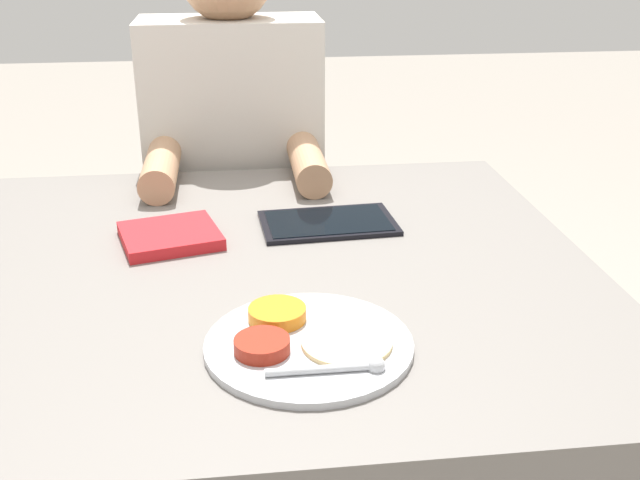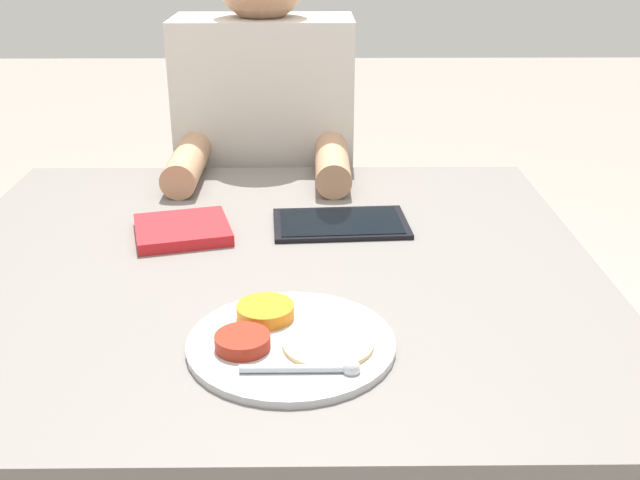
# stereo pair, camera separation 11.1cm
# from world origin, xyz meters

# --- Properties ---
(dining_table) EXTENTS (1.05, 0.97, 0.70)m
(dining_table) POSITION_xyz_m (0.00, 0.00, 0.35)
(dining_table) COLOR slate
(dining_table) RESTS_ON ground_plane
(thali_tray) EXTENTS (0.26, 0.26, 0.03)m
(thali_tray) POSITION_xyz_m (0.05, -0.26, 0.71)
(thali_tray) COLOR #B7BABF
(thali_tray) RESTS_ON dining_table
(red_notebook) EXTENTS (0.19, 0.18, 0.02)m
(red_notebook) POSITION_xyz_m (-0.14, 0.11, 0.71)
(red_notebook) COLOR silver
(red_notebook) RESTS_ON dining_table
(tablet_device) EXTENTS (0.24, 0.16, 0.01)m
(tablet_device) POSITION_xyz_m (0.13, 0.15, 0.71)
(tablet_device) COLOR black
(tablet_device) RESTS_ON dining_table
(person_diner) EXTENTS (0.40, 0.45, 1.20)m
(person_diner) POSITION_xyz_m (-0.03, 0.61, 0.56)
(person_diner) COLOR black
(person_diner) RESTS_ON ground_plane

